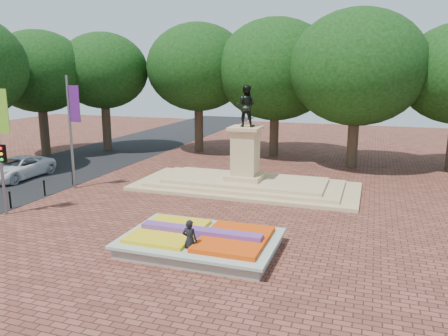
{
  "coord_description": "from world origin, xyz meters",
  "views": [
    {
      "loc": [
        7.38,
        -17.69,
        7.21
      ],
      "look_at": [
        0.07,
        3.7,
        2.2
      ],
      "focal_mm": 35.0,
      "sensor_mm": 36.0,
      "label": 1
    }
  ],
  "objects_px": {
    "monument": "(245,174)",
    "pedestrian": "(190,241)",
    "van": "(18,168)",
    "flower_bed": "(201,241)"
  },
  "relations": [
    {
      "from": "van",
      "to": "monument",
      "type": "bearing_deg",
      "value": 9.23
    },
    {
      "from": "pedestrian",
      "to": "monument",
      "type": "bearing_deg",
      "value": -82.39
    },
    {
      "from": "flower_bed",
      "to": "monument",
      "type": "distance_m",
      "value": 10.07
    },
    {
      "from": "monument",
      "to": "flower_bed",
      "type": "bearing_deg",
      "value": -84.13
    },
    {
      "from": "van",
      "to": "pedestrian",
      "type": "height_order",
      "value": "pedestrian"
    },
    {
      "from": "monument",
      "to": "van",
      "type": "height_order",
      "value": "monument"
    },
    {
      "from": "flower_bed",
      "to": "van",
      "type": "distance_m",
      "value": 18.07
    },
    {
      "from": "van",
      "to": "pedestrian",
      "type": "bearing_deg",
      "value": -27.82
    },
    {
      "from": "monument",
      "to": "pedestrian",
      "type": "bearing_deg",
      "value": -84.77
    },
    {
      "from": "monument",
      "to": "van",
      "type": "xyz_separation_m",
      "value": [
        -15.47,
        -2.64,
        -0.14
      ]
    }
  ]
}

